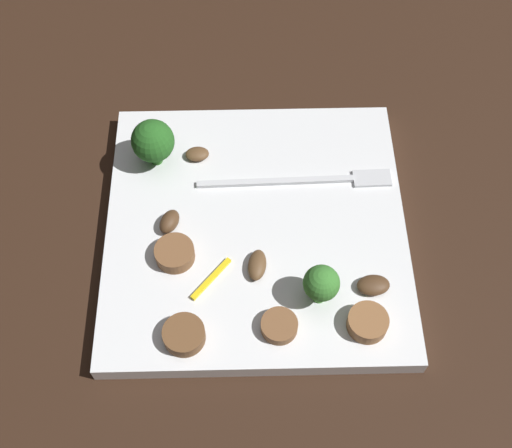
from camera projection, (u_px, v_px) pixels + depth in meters
name	position (u px, v px, depth m)	size (l,w,h in m)	color
ground_plane	(256.00, 234.00, 0.60)	(1.40, 1.40, 0.00)	black
plate	(256.00, 229.00, 0.59)	(0.27, 0.27, 0.02)	white
fork	(309.00, 180.00, 0.60)	(0.18, 0.02, 0.00)	silver
broccoli_floret_0	(321.00, 284.00, 0.52)	(0.03, 0.03, 0.04)	#408630
broccoli_floret_1	(153.00, 141.00, 0.59)	(0.04, 0.04, 0.05)	#296420
sausage_slice_0	(368.00, 323.00, 0.53)	(0.03, 0.03, 0.01)	brown
sausage_slice_1	(184.00, 335.00, 0.52)	(0.03, 0.03, 0.01)	brown
sausage_slice_2	(175.00, 253.00, 0.56)	(0.03, 0.03, 0.01)	brown
sausage_slice_3	(279.00, 326.00, 0.53)	(0.03, 0.03, 0.01)	brown
mushroom_0	(373.00, 285.00, 0.55)	(0.03, 0.02, 0.01)	#4C331E
mushroom_1	(254.00, 265.00, 0.55)	(0.03, 0.02, 0.01)	brown
mushroom_2	(197.00, 154.00, 0.62)	(0.02, 0.02, 0.01)	brown
mushroom_3	(169.00, 220.00, 0.58)	(0.02, 0.02, 0.01)	#4C331E
pepper_strip_1	(211.00, 279.00, 0.55)	(0.05, 0.00, 0.00)	yellow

